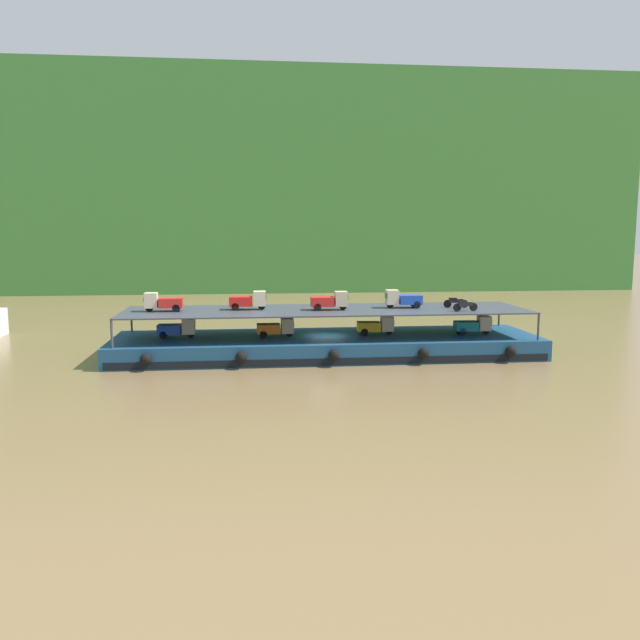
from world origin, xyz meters
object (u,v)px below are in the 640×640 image
Objects in this scene: mini_truck_lower_fore at (473,325)px; mini_truck_upper_mid at (248,300)px; mini_truck_lower_aft at (276,328)px; cargo_barge at (326,346)px; mini_truck_lower_mid at (376,326)px; motorcycle_upper_port at (465,305)px; mini_truck_lower_stern at (177,328)px; mini_truck_upper_bow at (403,299)px; mini_truck_upper_fore at (330,301)px; mini_truck_upper_stern at (163,302)px; motorcycle_upper_centre at (456,302)px.

mini_truck_upper_mid is (-17.10, 0.89, 2.00)m from mini_truck_lower_fore.
cargo_barge is at bearing 1.31° from mini_truck_lower_aft.
cargo_barge is 4.09m from mini_truck_lower_mid.
cargo_barge is 11.33× the size of mini_truck_lower_fore.
mini_truck_upper_mid is 1.45× the size of motorcycle_upper_port.
mini_truck_lower_fore is (22.37, -0.75, 0.00)m from mini_truck_lower_stern.
mini_truck_upper_bow is (5.93, 0.39, 3.44)m from cargo_barge.
mini_truck_lower_mid is at bearing 176.18° from mini_truck_lower_fore.
mini_truck_upper_fore is (6.02, -0.89, 0.00)m from mini_truck_upper_mid.
motorcycle_upper_port is (4.02, -2.63, -0.26)m from mini_truck_upper_bow.
mini_truck_upper_fore is at bearing -60.16° from cargo_barge.
mini_truck_lower_stern is at bearing 178.07° from mini_truck_lower_fore.
mini_truck_lower_aft and mini_truck_lower_mid have the same top height.
mini_truck_lower_stern is 21.27m from motorcycle_upper_port.
mini_truck_upper_fore is 9.93m from motorcycle_upper_port.
mini_truck_lower_aft is 8.46m from mini_truck_upper_stern.
mini_truck_upper_bow is (11.74, -0.14, 0.00)m from mini_truck_upper_mid.
mini_truck_lower_aft is 1.00× the size of mini_truck_upper_stern.
cargo_barge is 11.18m from mini_truck_lower_stern.
mini_truck_upper_fore reaches higher than mini_truck_lower_aft.
mini_truck_lower_fore is at bearing 54.47° from motorcycle_upper_port.
mini_truck_upper_stern is (-0.94, -0.27, 2.00)m from mini_truck_lower_stern.
mini_truck_lower_fore is at bearing -2.99° from mini_truck_upper_mid.
motorcycle_upper_port is at bearing -7.12° from mini_truck_lower_stern.
cargo_barge is at bearing 167.31° from motorcycle_upper_port.
mini_truck_lower_stern is 7.30m from mini_truck_lower_aft.
mini_truck_lower_stern is 1.00× the size of mini_truck_upper_mid.
mini_truck_lower_stern is 1.00× the size of mini_truck_upper_fore.
mini_truck_lower_stern and mini_truck_lower_mid have the same top height.
mini_truck_upper_stern is 1.00× the size of mini_truck_upper_fore.
mini_truck_upper_mid is at bearing 163.13° from mini_truck_lower_aft.
mini_truck_upper_fore is 9.79m from motorcycle_upper_centre.
cargo_barge is 11.42× the size of mini_truck_lower_mid.
mini_truck_upper_fore is at bearing -3.79° from mini_truck_lower_stern.
cargo_barge is 11.39m from mini_truck_lower_fore.
cargo_barge is 10.48m from motorcycle_upper_centre.
mini_truck_lower_stern is 22.38m from mini_truck_lower_fore.
mini_truck_lower_stern is at bearing 16.27° from mini_truck_upper_stern.
mini_truck_lower_stern is 5.64m from mini_truck_upper_mid.
motorcycle_upper_port is at bearing -33.17° from mini_truck_upper_bow.
mini_truck_upper_bow reaches higher than mini_truck_lower_mid.
mini_truck_upper_mid reaches higher than mini_truck_lower_mid.
mini_truck_lower_aft and mini_truck_lower_fore have the same top height.
mini_truck_upper_fore is 1.46× the size of motorcycle_upper_port.
mini_truck_lower_fore is at bearing -3.82° from mini_truck_lower_mid.
mini_truck_lower_stern is at bearing 179.06° from motorcycle_upper_centre.
motorcycle_upper_port is (9.74, -1.88, -0.26)m from mini_truck_upper_fore.
motorcycle_upper_centre is at bearing 162.68° from mini_truck_lower_fore.
mini_truck_lower_aft is 4.48m from mini_truck_upper_fore.
mini_truck_upper_bow is at bearing 3.74° from cargo_barge.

